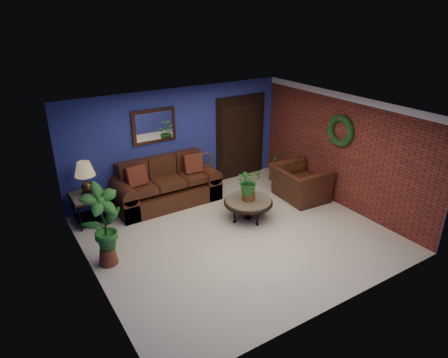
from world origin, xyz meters
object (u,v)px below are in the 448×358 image
sofa (165,188)px  armchair (300,183)px  table_lamp (85,175)px  coffee_table (248,202)px  end_table (89,201)px  side_chair (208,170)px

sofa → armchair: 3.12m
table_lamp → sofa: bearing=1.3°
coffee_table → end_table: size_ratio=1.47×
end_table → side_chair: size_ratio=0.75×
sofa → side_chair: bearing=1.5°
sofa → end_table: size_ratio=3.35×
coffee_table → armchair: size_ratio=0.86×
end_table → table_lamp: 0.59m
coffee_table → table_lamp: table_lamp is taller
end_table → table_lamp: bearing=135.0°
sofa → side_chair: size_ratio=2.50×
sofa → coffee_table: (1.15, -1.66, 0.04)m
sofa → coffee_table: 2.02m
side_chair → armchair: (1.57, -1.53, -0.14)m
coffee_table → end_table: (-2.87, 1.62, 0.11)m
end_table → armchair: (4.45, -1.46, -0.10)m
sofa → end_table: 1.72m
side_chair → sofa: bearing=-176.2°
coffee_table → armchair: (1.58, 0.16, 0.01)m
table_lamp → side_chair: table_lamp is taller
side_chair → table_lamp: bearing=-176.4°
table_lamp → armchair: size_ratio=0.56×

